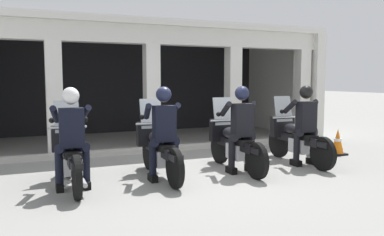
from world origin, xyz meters
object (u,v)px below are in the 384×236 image
(bollard_kerbside, at_px, (312,124))
(police_officer_center_left, at_px, (164,125))
(traffic_cone_flank, at_px, (338,142))
(police_officer_center_right, at_px, (241,122))
(motorcycle_center_right, at_px, (234,143))
(police_officer_far_right, at_px, (305,118))
(motorcycle_far_left, at_px, (71,154))
(police_officer_far_left, at_px, (72,130))
(motorcycle_center_left, at_px, (159,148))
(motorcycle_far_right, at_px, (295,138))

(bollard_kerbside, bearing_deg, police_officer_center_left, -155.18)
(traffic_cone_flank, bearing_deg, police_officer_center_left, -171.85)
(police_officer_center_left, height_order, police_officer_center_right, same)
(motorcycle_center_right, height_order, police_officer_far_right, police_officer_far_right)
(motorcycle_far_left, distance_m, police_officer_far_left, 0.52)
(police_officer_center_right, bearing_deg, police_officer_far_left, -179.66)
(motorcycle_center_left, relative_size, police_officer_far_right, 1.29)
(police_officer_far_right, bearing_deg, police_officer_center_left, 177.34)
(police_officer_center_right, xyz_separation_m, traffic_cone_flank, (2.88, 0.64, -0.65))
(police_officer_far_left, xyz_separation_m, police_officer_far_right, (4.44, 0.05, 0.00))
(motorcycle_center_left, distance_m, motorcycle_center_right, 1.48)
(motorcycle_center_right, distance_m, police_officer_far_right, 1.56)
(motorcycle_far_right, bearing_deg, motorcycle_center_right, 178.84)
(police_officer_center_left, height_order, traffic_cone_flank, police_officer_center_left)
(motorcycle_far_left, distance_m, motorcycle_far_right, 4.44)
(police_officer_center_right, distance_m, bollard_kerbside, 4.28)
(police_officer_center_left, relative_size, bollard_kerbside, 1.58)
(motorcycle_far_left, relative_size, traffic_cone_flank, 3.46)
(motorcycle_far_left, distance_m, bollard_kerbside, 6.82)
(motorcycle_center_left, distance_m, traffic_cone_flank, 4.38)
(motorcycle_center_left, xyz_separation_m, motorcycle_far_right, (2.96, 0.05, 0.00))
(police_officer_far_left, bearing_deg, bollard_kerbside, 16.75)
(motorcycle_center_left, bearing_deg, motorcycle_far_right, 4.15)
(police_officer_center_left, relative_size, motorcycle_far_right, 0.78)
(motorcycle_far_left, relative_size, police_officer_far_left, 1.29)
(motorcycle_center_left, bearing_deg, police_officer_far_right, -1.33)
(police_officer_far_left, height_order, police_officer_center_right, same)
(motorcycle_center_left, bearing_deg, traffic_cone_flank, 7.69)
(motorcycle_center_left, relative_size, police_officer_center_right, 1.29)
(police_officer_far_right, bearing_deg, motorcycle_far_left, 173.34)
(police_officer_center_right, distance_m, motorcycle_far_right, 1.58)
(motorcycle_far_left, relative_size, police_officer_center_left, 1.29)
(police_officer_far_left, height_order, bollard_kerbside, police_officer_far_left)
(motorcycle_center_left, bearing_deg, police_officer_center_left, -87.05)
(motorcycle_far_left, bearing_deg, motorcycle_far_right, -2.30)
(motorcycle_far_right, bearing_deg, police_officer_far_left, -179.36)
(motorcycle_center_right, bearing_deg, police_officer_center_right, -89.59)
(police_officer_center_left, distance_m, police_officer_center_right, 1.48)
(motorcycle_center_right, relative_size, police_officer_far_right, 1.29)
(motorcycle_far_left, bearing_deg, motorcycle_center_right, -3.22)
(motorcycle_far_left, bearing_deg, police_officer_far_right, -5.96)
(motorcycle_center_left, relative_size, motorcycle_far_right, 1.00)
(police_officer_center_left, relative_size, motorcycle_center_right, 0.78)
(police_officer_center_right, distance_m, traffic_cone_flank, 3.02)
(motorcycle_center_left, height_order, traffic_cone_flank, motorcycle_center_left)
(police_officer_far_right, relative_size, bollard_kerbside, 1.58)
(motorcycle_far_right, bearing_deg, traffic_cone_flank, 8.22)
(police_officer_center_right, xyz_separation_m, police_officer_far_right, (1.48, 0.06, 0.00))
(motorcycle_center_right, distance_m, traffic_cone_flank, 2.91)
(motorcycle_center_right, relative_size, police_officer_center_right, 1.29)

